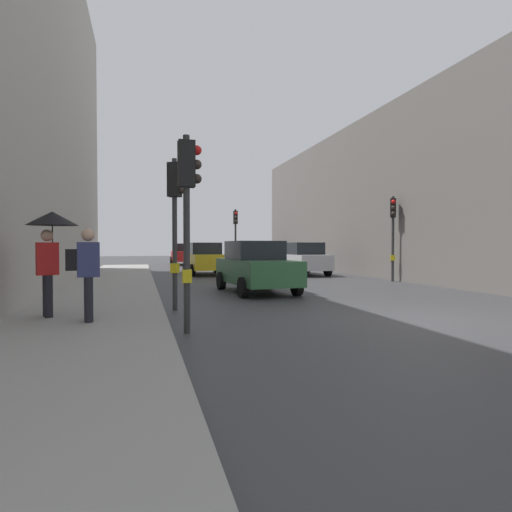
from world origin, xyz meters
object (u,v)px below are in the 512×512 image
(traffic_light_mid_street, at_px, (393,223))
(car_yellow_taxi, at_px, (205,259))
(pedestrian_with_grey_backpack, at_px, (86,269))
(car_dark_suv, at_px, (246,255))
(traffic_light_near_left, at_px, (188,197))
(car_silver_hatchback, at_px, (302,259))
(car_red_sedan, at_px, (184,254))
(traffic_light_near_right, at_px, (175,206))
(car_green_estate, at_px, (256,267))
(traffic_light_far_median, at_px, (236,228))
(pedestrian_with_umbrella, at_px, (51,234))

(traffic_light_mid_street, height_order, car_yellow_taxi, traffic_light_mid_street)
(pedestrian_with_grey_backpack, bearing_deg, car_dark_suv, 70.12)
(traffic_light_near_left, relative_size, car_silver_hatchback, 0.84)
(car_red_sedan, bearing_deg, traffic_light_near_right, -95.75)
(traffic_light_near_left, relative_size, pedestrian_with_grey_backpack, 2.04)
(traffic_light_near_right, bearing_deg, car_green_estate, 50.16)
(car_yellow_taxi, distance_m, car_red_sedan, 12.53)
(car_dark_suv, xyz_separation_m, car_silver_hatchback, (0.38, -11.65, 0.00))
(car_green_estate, height_order, car_silver_hatchback, same)
(traffic_light_far_median, distance_m, pedestrian_with_umbrella, 19.35)
(car_dark_suv, distance_m, car_red_sedan, 5.38)
(pedestrian_with_grey_backpack, bearing_deg, pedestrian_with_umbrella, 132.64)
(car_yellow_taxi, xyz_separation_m, car_red_sedan, (0.00, 12.53, 0.00))
(traffic_light_far_median, height_order, traffic_light_near_left, traffic_light_far_median)
(traffic_light_far_median, xyz_separation_m, car_dark_suv, (2.25, 6.63, -1.82))
(car_dark_suv, bearing_deg, pedestrian_with_grey_backpack, -109.88)
(pedestrian_with_umbrella, height_order, pedestrian_with_grey_backpack, pedestrian_with_umbrella)
(car_dark_suv, height_order, car_silver_hatchback, same)
(traffic_light_near_left, relative_size, car_green_estate, 0.83)
(car_silver_hatchback, distance_m, pedestrian_with_umbrella, 16.39)
(traffic_light_near_right, relative_size, car_silver_hatchback, 0.88)
(car_yellow_taxi, bearing_deg, traffic_light_near_left, -99.11)
(car_red_sedan, height_order, pedestrian_with_grey_backpack, pedestrian_with_grey_backpack)
(traffic_light_far_median, xyz_separation_m, car_silver_hatchback, (2.64, -5.01, -1.82))
(car_silver_hatchback, bearing_deg, traffic_light_far_median, 117.75)
(traffic_light_near_left, xyz_separation_m, pedestrian_with_grey_backpack, (-1.85, 0.79, -1.33))
(car_dark_suv, height_order, car_red_sedan, same)
(car_red_sedan, bearing_deg, traffic_light_far_median, -75.29)
(traffic_light_far_median, relative_size, traffic_light_mid_street, 1.03)
(car_red_sedan, height_order, pedestrian_with_umbrella, pedestrian_with_umbrella)
(car_dark_suv, height_order, pedestrian_with_grey_backpack, pedestrian_with_grey_backpack)
(traffic_light_near_left, relative_size, pedestrian_with_umbrella, 1.69)
(car_red_sedan, bearing_deg, pedestrian_with_grey_backpack, -99.05)
(traffic_light_near_right, distance_m, car_dark_suv, 24.28)
(car_yellow_taxi, xyz_separation_m, pedestrian_with_umbrella, (-5.19, -14.50, 0.96))
(traffic_light_far_median, relative_size, car_red_sedan, 0.93)
(pedestrian_with_umbrella, bearing_deg, car_silver_hatchback, 51.18)
(traffic_light_far_median, bearing_deg, car_silver_hatchback, -62.25)
(traffic_light_mid_street, distance_m, car_green_estate, 7.78)
(car_yellow_taxi, bearing_deg, car_green_estate, -87.61)
(car_silver_hatchback, bearing_deg, traffic_light_near_right, -123.76)
(traffic_light_near_right, height_order, car_yellow_taxi, traffic_light_near_right)
(car_green_estate, relative_size, car_silver_hatchback, 1.01)
(traffic_light_near_right, bearing_deg, traffic_light_far_median, 73.04)
(traffic_light_near_left, relative_size, traffic_light_mid_street, 0.95)
(traffic_light_near_left, height_order, car_red_sedan, traffic_light_near_left)
(traffic_light_near_left, bearing_deg, pedestrian_with_grey_backpack, 156.79)
(traffic_light_far_median, relative_size, pedestrian_with_umbrella, 1.83)
(traffic_light_far_median, distance_m, car_yellow_taxi, 4.46)
(car_dark_suv, bearing_deg, car_silver_hatchback, -88.11)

